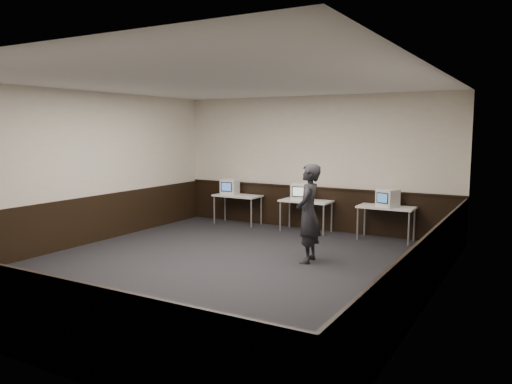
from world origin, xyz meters
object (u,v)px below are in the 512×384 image
desk_center (306,203)px  emac_right (388,198)px  desk_right (386,210)px  person (308,213)px  emac_center (301,191)px  emac_left (230,187)px  desk_left (238,198)px

desk_center → emac_right: bearing=-1.3°
desk_right → person: (-0.74, -2.47, 0.22)m
desk_right → person: size_ratio=0.67×
emac_center → person: (1.29, -2.47, -0.05)m
emac_right → desk_center: bearing=-162.7°
desk_right → emac_center: 2.05m
desk_center → desk_right: bearing=0.0°
emac_center → person: size_ratio=0.27×
emac_center → person: bearing=-71.5°
emac_center → desk_center: bearing=-6.0°
desk_right → emac_left: 4.04m
desk_right → desk_left: bearing=180.0°
desk_right → emac_right: size_ratio=2.40×
desk_right → person: 2.59m
desk_left → desk_right: size_ratio=1.00×
desk_right → emac_right: (0.04, -0.05, 0.26)m
desk_center → desk_right: 1.90m
desk_left → emac_left: emac_left is taller
desk_left → desk_center: 1.90m
desk_right → desk_center: bearing=180.0°
emac_center → emac_right: (2.07, -0.04, -0.01)m
desk_right → emac_left: emac_left is taller
desk_center → emac_center: (-0.14, -0.01, 0.27)m
desk_right → person: bearing=-106.7°
desk_right → emac_right: 0.27m
desk_right → emac_center: (-2.04, -0.01, 0.27)m
desk_left → desk_right: same height
desk_center → emac_center: 0.30m
emac_left → desk_left: bearing=-8.7°
desk_center → emac_right: emac_right is taller
desk_left → emac_right: size_ratio=2.40×
emac_center → desk_right: bearing=-8.9°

